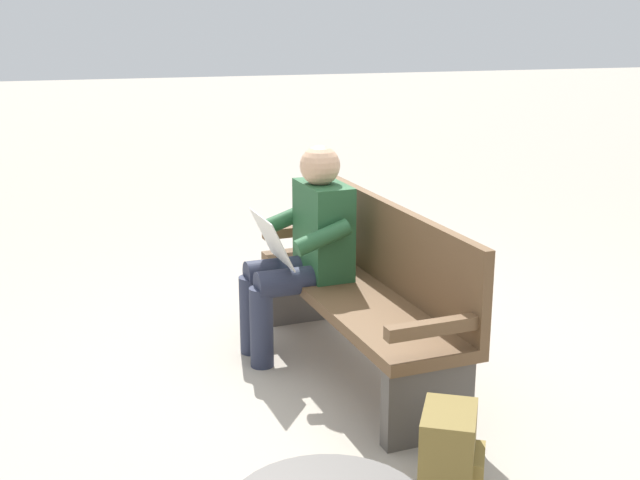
% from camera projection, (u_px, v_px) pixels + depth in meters
% --- Properties ---
extents(ground_plane, '(40.00, 40.00, 0.00)m').
position_uv_depth(ground_plane, '(355.00, 370.00, 4.42)').
color(ground_plane, '#A89E8E').
extents(bench_near, '(1.84, 0.65, 0.90)m').
position_uv_depth(bench_near, '(369.00, 289.00, 4.32)').
color(bench_near, brown).
rests_on(bench_near, ground).
extents(person_seated, '(0.60, 0.60, 1.18)m').
position_uv_depth(person_seated, '(304.00, 246.00, 4.50)').
color(person_seated, '#23512D').
rests_on(person_seated, ground).
extents(backpack, '(0.35, 0.33, 0.39)m').
position_uv_depth(backpack, '(449.00, 457.00, 3.21)').
color(backpack, brown).
rests_on(backpack, ground).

